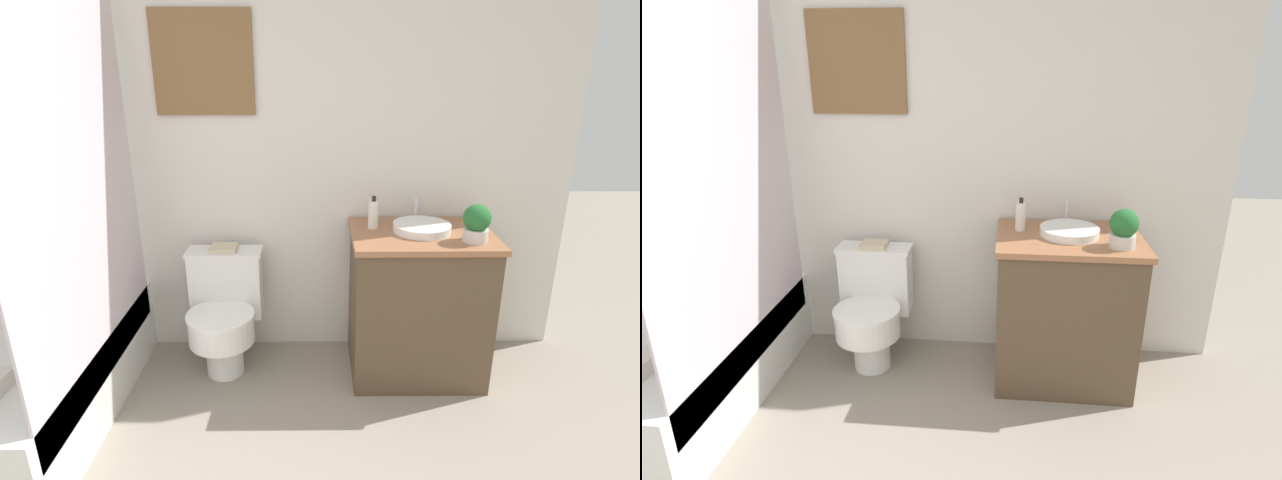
# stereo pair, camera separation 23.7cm
# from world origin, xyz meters

# --- Properties ---
(wall_back) EXTENTS (3.51, 0.07, 2.50)m
(wall_back) POSITION_xyz_m (-0.00, 2.36, 1.26)
(wall_back) COLOR silver
(wall_back) RESTS_ON ground_plane
(shower_area) EXTENTS (0.63, 1.34, 1.98)m
(shower_area) POSITION_xyz_m (-0.92, 1.66, 0.27)
(shower_area) COLOR white
(shower_area) RESTS_ON ground_plane
(toilet) EXTENTS (0.41, 0.48, 0.66)m
(toilet) POSITION_xyz_m (-0.16, 2.09, 0.35)
(toilet) COLOR white
(toilet) RESTS_ON ground_plane
(vanity) EXTENTS (0.72, 0.53, 0.81)m
(vanity) POSITION_xyz_m (0.89, 2.05, 0.41)
(vanity) COLOR brown
(vanity) RESTS_ON ground_plane
(sink) EXTENTS (0.30, 0.33, 0.13)m
(sink) POSITION_xyz_m (0.89, 2.07, 0.83)
(sink) COLOR white
(sink) RESTS_ON vanity
(soap_bottle) EXTENTS (0.05, 0.05, 0.17)m
(soap_bottle) POSITION_xyz_m (0.64, 2.12, 0.89)
(soap_bottle) COLOR silver
(soap_bottle) RESTS_ON vanity
(potted_plant) EXTENTS (0.13, 0.13, 0.18)m
(potted_plant) POSITION_xyz_m (1.12, 1.92, 0.90)
(potted_plant) COLOR beige
(potted_plant) RESTS_ON vanity
(book_on_tank) EXTENTS (0.14, 0.13, 0.02)m
(book_on_tank) POSITION_xyz_m (-0.16, 2.20, 0.67)
(book_on_tank) COLOR beige
(book_on_tank) RESTS_ON toilet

